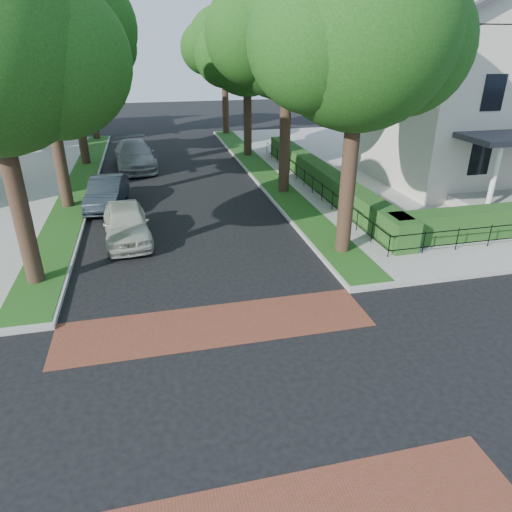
{
  "coord_description": "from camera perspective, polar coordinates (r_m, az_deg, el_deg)",
  "views": [
    {
      "loc": [
        -1.43,
        -7.86,
        7.38
      ],
      "look_at": [
        1.42,
        4.19,
        1.6
      ],
      "focal_mm": 32.0,
      "sensor_mm": 36.0,
      "label": 1
    }
  ],
  "objects": [
    {
      "name": "sidewalk_ne",
      "position": [
        34.82,
        24.51,
        10.71
      ],
      "size": [
        30.0,
        30.0,
        0.15
      ],
      "primitive_type": "cube",
      "color": "gray",
      "rests_on": "ground"
    },
    {
      "name": "tree_left_back",
      "position": [
        41.28,
        -20.6,
        23.65
      ],
      "size": [
        7.75,
        6.66,
        10.44
      ],
      "color": "black",
      "rests_on": "sidewalk_nw"
    },
    {
      "name": "tree_right_mid",
      "position": [
        24.16,
        4.08,
        26.42
      ],
      "size": [
        8.25,
        7.09,
        11.22
      ],
      "color": "black",
      "rests_on": "sidewalk_ne"
    },
    {
      "name": "hedge_main_road",
      "position": [
        25.49,
        8.3,
        9.69
      ],
      "size": [
        1.0,
        18.0,
        1.2
      ],
      "primitive_type": "cube",
      "color": "#1E3F15",
      "rests_on": "sidewalk_ne"
    },
    {
      "name": "tree_left_far",
      "position": [
        32.32,
        -22.19,
        22.91
      ],
      "size": [
        7.0,
        6.02,
        9.86
      ],
      "color": "black",
      "rests_on": "sidewalk_nw"
    },
    {
      "name": "fence_main_road",
      "position": [
        25.25,
        6.57,
        9.29
      ],
      "size": [
        0.06,
        18.0,
        0.9
      ],
      "primitive_type": null,
      "color": "black",
      "rests_on": "sidewalk_ne"
    },
    {
      "name": "grass_strip_ne",
      "position": [
        28.73,
        0.91,
        10.47
      ],
      "size": [
        1.6,
        29.8,
        0.02
      ],
      "primitive_type": "cube",
      "color": "#184A15",
      "rests_on": "sidewalk_ne"
    },
    {
      "name": "parked_car_front",
      "position": [
        19.3,
        -15.91,
        3.96
      ],
      "size": [
        2.17,
        4.56,
        1.5
      ],
      "primitive_type": "imported",
      "rotation": [
        0.0,
        0.0,
        0.09
      ],
      "color": "beige",
      "rests_on": "ground"
    },
    {
      "name": "grass_strip_nw",
      "position": [
        28.19,
        -21.16,
        8.51
      ],
      "size": [
        1.6,
        29.8,
        0.02
      ],
      "primitive_type": "cube",
      "color": "#184A15",
      "rests_on": "sidewalk_nw"
    },
    {
      "name": "tree_right_back",
      "position": [
        41.68,
        -3.94,
        24.82
      ],
      "size": [
        7.5,
        6.45,
        10.2
      ],
      "color": "black",
      "rests_on": "sidewalk_ne"
    },
    {
      "name": "tree_right_far",
      "position": [
        32.84,
        -1.02,
        24.2
      ],
      "size": [
        7.25,
        6.23,
        9.74
      ],
      "color": "black",
      "rests_on": "sidewalk_ne"
    },
    {
      "name": "ground",
      "position": [
        10.87,
        -2.32,
        -17.73
      ],
      "size": [
        120.0,
        120.0,
        0.0
      ],
      "primitive_type": "plane",
      "color": "black",
      "rests_on": "ground"
    },
    {
      "name": "parked_car_middle",
      "position": [
        23.81,
        -18.13,
        7.55
      ],
      "size": [
        2.03,
        4.54,
        1.45
      ],
      "primitive_type": "imported",
      "rotation": [
        0.0,
        0.0,
        -0.12
      ],
      "color": "#1C242B",
      "rests_on": "ground"
    },
    {
      "name": "parked_car_rear",
      "position": [
        31.09,
        -14.93,
        12.09
      ],
      "size": [
        2.89,
        6.06,
        1.71
      ],
      "primitive_type": "imported",
      "rotation": [
        0.0,
        0.0,
        0.09
      ],
      "color": "gray",
      "rests_on": "ground"
    },
    {
      "name": "tree_left_mid",
      "position": [
        23.46,
        -25.6,
        25.24
      ],
      "size": [
        8.0,
        6.88,
        11.48
      ],
      "color": "black",
      "rests_on": "sidewalk_nw"
    },
    {
      "name": "tree_right_near",
      "position": [
        16.65,
        12.95,
        25.33
      ],
      "size": [
        7.75,
        6.67,
        10.66
      ],
      "color": "black",
      "rests_on": "sidewalk_ne"
    },
    {
      "name": "house_victorian",
      "position": [
        30.42,
        26.96,
        19.98
      ],
      "size": [
        13.0,
        13.05,
        12.48
      ],
      "color": "beige",
      "rests_on": "sidewalk_ne"
    },
    {
      "name": "crosswalk_far",
      "position": [
        13.36,
        -5.01,
        -8.56
      ],
      "size": [
        9.0,
        2.2,
        0.01
      ],
      "primitive_type": "cube",
      "color": "brown",
      "rests_on": "ground"
    }
  ]
}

